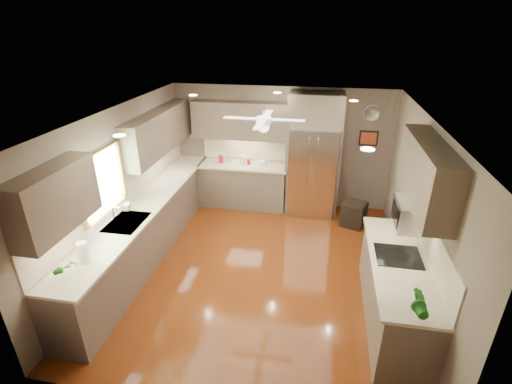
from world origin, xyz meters
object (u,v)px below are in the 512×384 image
(canister_c, at_px, (243,160))
(canister_a, at_px, (221,159))
(canister_b, at_px, (229,159))
(potted_plant_left, at_px, (67,267))
(canister_d, at_px, (249,162))
(refrigerator, at_px, (313,158))
(soap_bottle, at_px, (128,206))
(bowl, at_px, (262,164))
(potted_plant_right, at_px, (419,304))
(microwave, at_px, (413,214))
(paper_towel, at_px, (83,253))
(stool, at_px, (354,214))

(canister_c, bearing_deg, canister_a, -179.82)
(canister_b, xyz_separation_m, potted_plant_left, (-0.89, -4.09, 0.08))
(canister_d, xyz_separation_m, refrigerator, (1.32, -0.04, 0.19))
(soap_bottle, xyz_separation_m, bowl, (1.73, 2.39, -0.08))
(canister_b, height_order, soap_bottle, soap_bottle)
(canister_a, xyz_separation_m, canister_c, (0.47, 0.00, 0.01))
(canister_d, bearing_deg, canister_a, -179.90)
(canister_d, bearing_deg, canister_b, 172.48)
(potted_plant_right, relative_size, microwave, 0.63)
(bowl, bearing_deg, soap_bottle, -125.93)
(bowl, xyz_separation_m, refrigerator, (1.03, -0.04, 0.22))
(canister_d, relative_size, paper_towel, 0.34)
(bowl, xyz_separation_m, paper_towel, (-1.60, -3.74, 0.11))
(potted_plant_left, bearing_deg, canister_b, 77.67)
(canister_b, height_order, bowl, canister_b)
(potted_plant_right, bearing_deg, potted_plant_left, -179.13)
(soap_bottle, height_order, potted_plant_right, potted_plant_right)
(potted_plant_left, bearing_deg, stool, 45.33)
(canister_a, distance_m, canister_d, 0.59)
(potted_plant_right, bearing_deg, canister_b, 126.29)
(canister_a, xyz_separation_m, stool, (2.78, -0.48, -0.78))
(paper_towel, bearing_deg, bowl, 66.78)
(canister_b, bearing_deg, canister_a, -160.05)
(canister_d, height_order, paper_towel, paper_towel)
(canister_d, xyz_separation_m, stool, (2.19, -0.48, -0.76))
(potted_plant_left, distance_m, potted_plant_right, 3.85)
(canister_a, bearing_deg, potted_plant_left, -100.32)
(potted_plant_left, distance_m, microwave, 4.19)
(potted_plant_left, distance_m, paper_towel, 0.30)
(potted_plant_right, bearing_deg, canister_c, 123.71)
(canister_a, height_order, stool, canister_a)
(potted_plant_left, relative_size, paper_towel, 0.93)
(stool, xyz_separation_m, paper_towel, (-3.50, -3.25, 0.84))
(canister_c, distance_m, potted_plant_left, 4.21)
(refrigerator, relative_size, paper_towel, 7.83)
(potted_plant_right, height_order, microwave, microwave)
(potted_plant_right, height_order, paper_towel, potted_plant_right)
(canister_b, height_order, canister_d, canister_b)
(bowl, bearing_deg, canister_d, -178.92)
(refrigerator, height_order, microwave, refrigerator)
(potted_plant_right, distance_m, bowl, 4.57)
(canister_a, bearing_deg, potted_plant_right, -51.85)
(canister_a, distance_m, canister_b, 0.17)
(stool, bearing_deg, canister_a, 170.24)
(paper_towel, bearing_deg, stool, 42.87)
(canister_a, distance_m, refrigerator, 1.92)
(canister_a, distance_m, microwave, 4.27)
(canister_d, relative_size, soap_bottle, 0.53)
(canister_a, height_order, potted_plant_left, potted_plant_left)
(refrigerator, bearing_deg, canister_c, 178.45)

